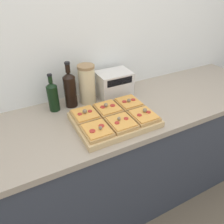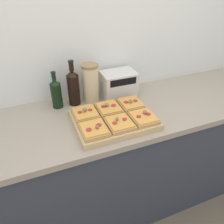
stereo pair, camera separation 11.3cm
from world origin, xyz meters
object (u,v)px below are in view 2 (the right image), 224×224
at_px(toaster_oven, 118,84).
at_px(wine_bottle, 73,87).
at_px(cutting_board, 114,120).
at_px(olive_oil_bottle, 56,93).
at_px(grain_jar_tall, 91,83).

bearing_deg(toaster_oven, wine_bottle, 179.85).
xyz_separation_m(cutting_board, olive_oil_bottle, (-0.29, 0.31, 0.09)).
xyz_separation_m(cutting_board, toaster_oven, (0.16, 0.31, 0.07)).
bearing_deg(olive_oil_bottle, grain_jar_tall, 0.00).
height_order(wine_bottle, grain_jar_tall, wine_bottle).
bearing_deg(grain_jar_tall, cutting_board, -81.48).
distance_m(cutting_board, grain_jar_tall, 0.33).
distance_m(wine_bottle, toaster_oven, 0.33).
distance_m(wine_bottle, grain_jar_tall, 0.12).
xyz_separation_m(olive_oil_bottle, wine_bottle, (0.12, 0.00, 0.02)).
distance_m(grain_jar_tall, toaster_oven, 0.21).
bearing_deg(cutting_board, toaster_oven, 62.37).
xyz_separation_m(olive_oil_bottle, grain_jar_tall, (0.24, 0.00, 0.03)).
distance_m(olive_oil_bottle, toaster_oven, 0.45).
xyz_separation_m(cutting_board, wine_bottle, (-0.17, 0.31, 0.11)).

